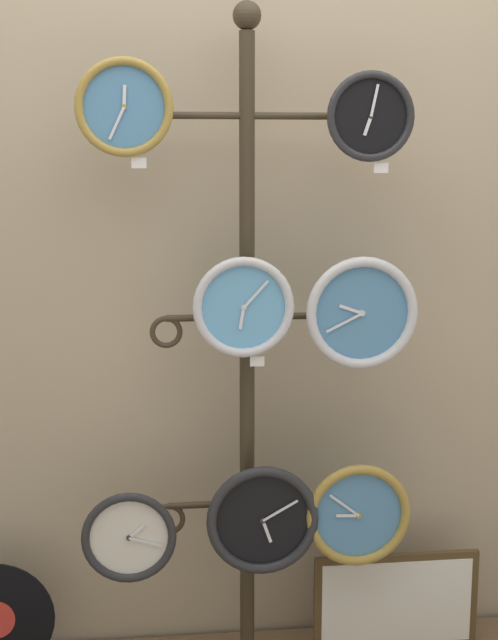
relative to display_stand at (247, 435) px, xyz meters
The scene contains 13 objects.
shop_wall 0.66m from the display_stand, 90.00° to the left, with size 4.40×0.04×2.80m.
display_stand is the anchor object (origin of this frame).
clock_top_left 0.99m from the display_stand, 166.86° to the right, with size 0.26×0.04×0.26m.
clock_top_right 0.97m from the display_stand, 19.27° to the right, with size 0.24×0.04×0.24m.
clock_middle_center 0.41m from the display_stand, 101.93° to the right, with size 0.28×0.04×0.28m.
clock_middle_right 0.50m from the display_stand, 16.23° to the right, with size 0.32×0.04×0.32m.
clock_bottom_left 0.44m from the display_stand, 162.74° to the right, with size 0.27×0.04×0.27m.
clock_bottom_center 0.25m from the display_stand, 75.72° to the right, with size 0.32×0.04×0.32m.
clock_bottom_right 0.39m from the display_stand, 21.18° to the right, with size 0.31×0.04×0.31m.
picture_frame 0.71m from the display_stand, ahead, with size 0.51×0.02×0.31m.
price_tag_upper 0.85m from the display_stand, 165.08° to the right, with size 0.04×0.00×0.03m.
price_tag_mid 0.86m from the display_stand, 17.90° to the right, with size 0.04×0.00×0.03m.
price_tag_lower 0.26m from the display_stand, 80.06° to the right, with size 0.04×0.00×0.03m.
Camera 1 is at (-0.28, -2.08, 1.56)m, focal length 50.00 mm.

